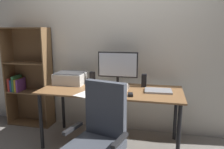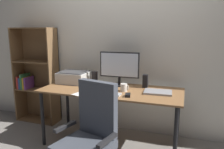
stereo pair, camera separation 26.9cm
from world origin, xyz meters
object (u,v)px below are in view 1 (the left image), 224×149
monitor (118,66)px  speaker_left (92,78)px  coffee_mug (125,87)px  printer (71,78)px  keyboard (111,94)px  office_chair (98,144)px  speaker_right (144,80)px  mouse (130,95)px  bookshelf (28,78)px  desk (111,95)px  laptop (158,91)px

monitor → speaker_left: monitor is taller
coffee_mug → printer: bearing=165.4°
keyboard → office_chair: (0.03, -0.62, -0.29)m
speaker_left → speaker_right: (0.71, 0.00, 0.00)m
keyboard → printer: (-0.66, 0.39, 0.07)m
mouse → bookshelf: bookshelf is taller
keyboard → speaker_right: (0.34, 0.44, 0.08)m
mouse → bookshelf: bearing=149.8°
coffee_mug → printer: printer is taller
desk → printer: 0.66m
speaker_left → office_chair: (0.40, -1.06, -0.37)m
keyboard → printer: bearing=152.0°
speaker_right → bookshelf: bookshelf is taller
monitor → keyboard: (0.01, -0.45, -0.25)m
speaker_left → printer: bearing=-170.5°
monitor → speaker_right: bearing=-1.3°
coffee_mug → bookshelf: 1.65m
monitor → mouse: monitor is taller
coffee_mug → printer: size_ratio=0.24×
laptop → printer: (-1.19, 0.15, 0.07)m
speaker_left → laptop: bearing=-12.5°
printer → mouse: bearing=-24.1°
mouse → bookshelf: size_ratio=0.06×
printer → bookshelf: (-0.80, 0.20, -0.08)m
monitor → mouse: bearing=-62.3°
speaker_right → office_chair: 1.16m
printer → desk: bearing=-15.5°
desk → office_chair: bearing=-84.4°
keyboard → printer: size_ratio=0.72×
keyboard → laptop: size_ratio=0.91×
desk → keyboard: keyboard is taller
printer → keyboard: bearing=-30.7°
keyboard → speaker_right: 0.57m
coffee_mug → office_chair: size_ratio=0.10×
monitor → bookshelf: bookshelf is taller
speaker_right → office_chair: office_chair is taller
mouse → bookshelf: (-1.70, 0.59, -0.02)m
mouse → speaker_left: 0.75m
coffee_mug → speaker_left: bearing=152.5°
speaker_right → desk: bearing=-150.7°
desk → office_chair: size_ratio=1.74×
monitor → printer: bearing=-174.9°
mouse → laptop: (0.30, 0.25, -0.01)m
coffee_mug → speaker_left: size_ratio=0.58×
coffee_mug → printer: (-0.79, 0.21, 0.03)m
monitor → laptop: monitor is taller
monitor → office_chair: monitor is taller
coffee_mug → bookshelf: bearing=165.9°
laptop → office_chair: bearing=-123.6°
laptop → speaker_left: (-0.90, 0.20, 0.07)m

